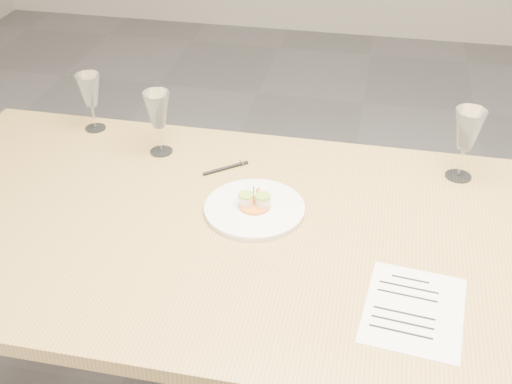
% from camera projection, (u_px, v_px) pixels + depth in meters
% --- Properties ---
extents(dining_table, '(2.40, 1.00, 0.75)m').
position_uv_depth(dining_table, '(328.00, 258.00, 1.69)').
color(dining_table, '#B08B4C').
rests_on(dining_table, ground).
extents(dinner_plate, '(0.27, 0.27, 0.07)m').
position_uv_depth(dinner_plate, '(255.00, 208.00, 1.75)').
color(dinner_plate, white).
rests_on(dinner_plate, dining_table).
extents(recipe_sheet, '(0.24, 0.30, 0.00)m').
position_uv_depth(recipe_sheet, '(414.00, 309.00, 1.44)').
color(recipe_sheet, white).
rests_on(recipe_sheet, dining_table).
extents(ballpoint_pen, '(0.12, 0.10, 0.01)m').
position_uv_depth(ballpoint_pen, '(226.00, 168.00, 1.92)').
color(ballpoint_pen, black).
rests_on(ballpoint_pen, dining_table).
extents(wine_glass_0, '(0.08, 0.08, 0.19)m').
position_uv_depth(wine_glass_0, '(90.00, 91.00, 2.06)').
color(wine_glass_0, white).
rests_on(wine_glass_0, dining_table).
extents(wine_glass_1, '(0.08, 0.08, 0.20)m').
position_uv_depth(wine_glass_1, '(157.00, 111.00, 1.93)').
color(wine_glass_1, white).
rests_on(wine_glass_1, dining_table).
extents(wine_glass_2, '(0.09, 0.09, 0.22)m').
position_uv_depth(wine_glass_2, '(468.00, 131.00, 1.81)').
color(wine_glass_2, white).
rests_on(wine_glass_2, dining_table).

